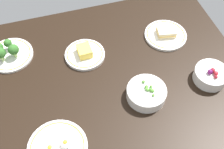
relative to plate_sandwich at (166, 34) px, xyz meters
The scene contains 7 objects.
dining_table 35.37cm from the plate_sandwich, 26.91° to the left, with size 116.19×93.41×4.00cm, color black.
plate_sandwich is the anchor object (origin of this frame).
plate_cheese 39.67cm from the plate_sandwich, ahead, with size 17.98×17.98×5.20cm.
plate_eggs 72.02cm from the plate_sandwich, 34.49° to the left, with size 21.88×21.88×4.23cm.
bowl_berries 29.82cm from the plate_sandwich, 105.40° to the left, with size 14.24×14.24×7.10cm.
bowl_peas 36.04cm from the plate_sandwich, 54.26° to the left, with size 16.08×16.08×6.19cm.
plate_broccoli 72.65cm from the plate_sandwich, ahead, with size 20.29×20.29×8.31cm.
Camera 1 is at (21.07, 70.09, 104.48)cm, focal length 46.64 mm.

